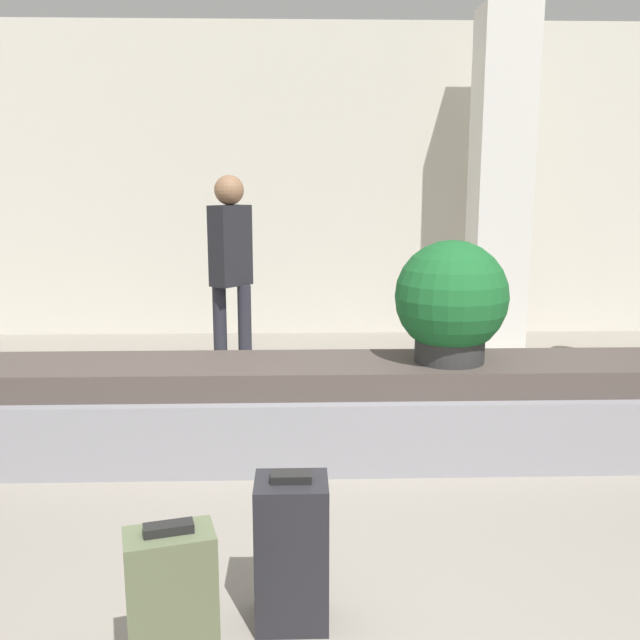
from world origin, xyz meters
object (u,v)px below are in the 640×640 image
pillar (500,183)px  suitcase_3 (292,551)px  suitcase_2 (172,612)px  traveler_1 (231,261)px  potted_plant_0 (451,302)px

pillar → suitcase_3: (-1.97, -4.47, -1.32)m
suitcase_2 → traveler_1: bearing=76.9°
suitcase_3 → potted_plant_0: size_ratio=0.83×
pillar → suitcase_3: size_ratio=5.39×
suitcase_3 → traveler_1: size_ratio=0.36×
potted_plant_0 → traveler_1: bearing=131.7°
potted_plant_0 → traveler_1: traveler_1 is taller
suitcase_3 → traveler_1: bearing=99.1°
pillar → traveler_1: bearing=-153.7°
suitcase_2 → suitcase_3: suitcase_3 is taller
suitcase_2 → suitcase_3: 0.52m
pillar → suitcase_3: 5.05m
suitcase_2 → traveler_1: size_ratio=0.35×
potted_plant_0 → pillar: bearing=69.7°
traveler_1 → suitcase_2: bearing=-138.0°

